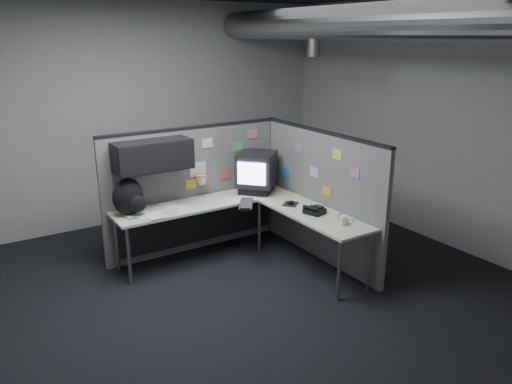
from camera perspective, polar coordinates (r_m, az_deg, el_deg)
room at (r=5.45m, az=4.80°, el=10.97°), size 5.62×5.62×3.22m
partition_back at (r=6.30m, az=-8.19°, el=1.54°), size 2.44×0.42×1.63m
partition_right at (r=6.22m, az=7.31°, el=-0.35°), size 0.07×2.23×1.63m
desk at (r=6.14m, az=-2.56°, el=-2.48°), size 2.31×2.11×0.73m
monitor at (r=6.53m, az=0.06°, el=2.35°), size 0.65×0.65×0.53m
keyboard at (r=6.06m, az=-1.13°, el=-1.40°), size 0.37×0.44×0.04m
mouse at (r=6.12m, az=3.97°, el=-1.27°), size 0.27×0.26×0.05m
phone at (r=5.83m, az=6.68°, el=-2.10°), size 0.25×0.26×0.10m
bottles at (r=5.63m, az=10.15°, el=-3.00°), size 0.15×0.16×0.08m
cup at (r=5.51m, az=9.87°, el=-3.25°), size 0.09×0.09×0.10m
papers at (r=5.96m, az=-11.25°, el=-2.18°), size 0.77×0.51×0.02m
backpack at (r=5.86m, az=-14.31°, el=-0.61°), size 0.39×0.35×0.44m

